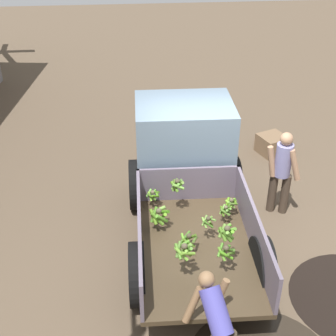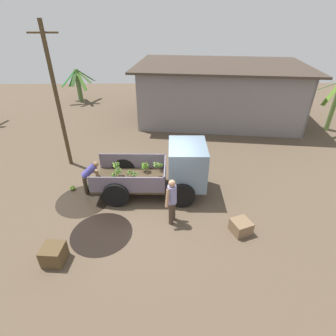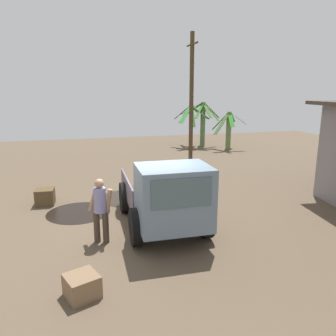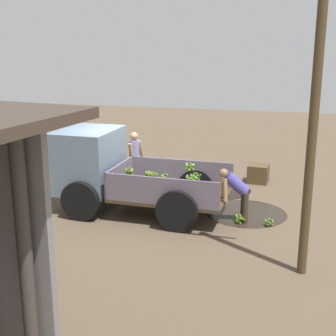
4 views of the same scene
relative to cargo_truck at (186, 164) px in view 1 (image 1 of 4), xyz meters
The scene contains 5 objects.
ground 1.26m from the cargo_truck, 138.18° to the right, with size 36.00×36.00×0.00m, color brown.
cargo_truck is the anchor object (origin of this frame).
person_foreground_visitor 1.70m from the cargo_truck, 94.50° to the right, with size 0.44×0.62×1.63m.
person_worker_loading 3.19m from the cargo_truck, behind, with size 0.71×0.64×1.26m.
wooden_crate_1 3.11m from the cargo_truck, 47.60° to the right, with size 0.56×0.56×0.42m, color brown.
Camera 1 is at (-6.37, 1.46, 5.23)m, focal length 50.00 mm.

